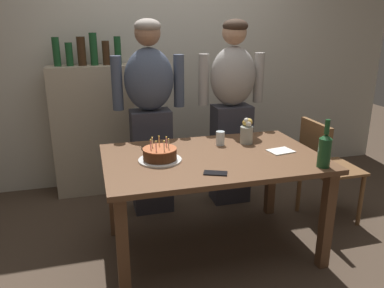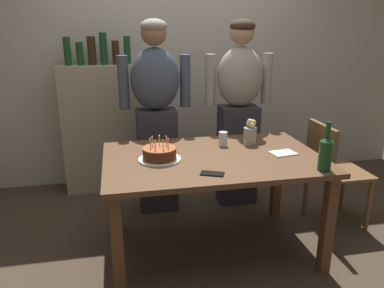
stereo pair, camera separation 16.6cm
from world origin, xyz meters
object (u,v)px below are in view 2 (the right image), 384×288
at_px(wine_bottle, 326,152).
at_px(person_woman_cardigan, 239,111).
at_px(water_glass_near, 223,139).
at_px(cell_phone, 212,174).
at_px(person_man_bearded, 156,115).
at_px(flower_vase, 250,133).
at_px(birthday_cake, 160,154).
at_px(dining_chair, 330,166).
at_px(napkin_stack, 283,153).

height_order(wine_bottle, person_woman_cardigan, person_woman_cardigan).
relative_size(water_glass_near, cell_phone, 0.74).
distance_m(wine_bottle, person_man_bearded, 1.47).
bearing_deg(flower_vase, cell_phone, -129.23).
relative_size(wine_bottle, person_man_bearded, 0.19).
xyz_separation_m(birthday_cake, cell_phone, (0.29, -0.31, -0.04)).
height_order(water_glass_near, cell_phone, water_glass_near).
distance_m(person_woman_cardigan, dining_chair, 0.90).
xyz_separation_m(flower_vase, person_man_bearded, (-0.65, 0.54, 0.04)).
xyz_separation_m(cell_phone, flower_vase, (0.43, 0.53, 0.09)).
height_order(wine_bottle, person_man_bearded, person_man_bearded).
relative_size(birthday_cake, person_woman_cardigan, 0.18).
distance_m(birthday_cake, person_man_bearded, 0.77).
height_order(napkin_stack, dining_chair, dining_chair).
distance_m(birthday_cake, napkin_stack, 0.88).
height_order(birthday_cake, dining_chair, birthday_cake).
relative_size(cell_phone, person_man_bearded, 0.09).
xyz_separation_m(water_glass_near, dining_chair, (0.90, -0.04, -0.28)).
relative_size(flower_vase, dining_chair, 0.23).
bearing_deg(cell_phone, person_man_bearded, 124.92).
bearing_deg(cell_phone, wine_bottle, 17.41).
relative_size(cell_phone, dining_chair, 0.17).
distance_m(water_glass_near, napkin_stack, 0.46).
height_order(wine_bottle, napkin_stack, wine_bottle).
bearing_deg(dining_chair, cell_phone, 114.19).
relative_size(wine_bottle, flower_vase, 1.56).
distance_m(wine_bottle, dining_chair, 0.78).
distance_m(water_glass_near, wine_bottle, 0.78).
relative_size(wine_bottle, cell_phone, 2.17).
xyz_separation_m(wine_bottle, person_woman_cardigan, (-0.19, 1.14, 0.02)).
distance_m(napkin_stack, person_woman_cardigan, 0.81).
distance_m(birthday_cake, wine_bottle, 1.07).
height_order(wine_bottle, dining_chair, wine_bottle).
height_order(birthday_cake, napkin_stack, birthday_cake).
xyz_separation_m(napkin_stack, dining_chair, (0.53, 0.23, -0.23)).
bearing_deg(dining_chair, flower_vase, 87.78).
distance_m(water_glass_near, flower_vase, 0.21).
bearing_deg(cell_phone, person_woman_cardigan, 87.44).
xyz_separation_m(wine_bottle, napkin_stack, (-0.12, 0.35, -0.11)).
bearing_deg(water_glass_near, napkin_stack, -35.58).
xyz_separation_m(birthday_cake, person_woman_cardigan, (0.80, 0.76, 0.09)).
relative_size(birthday_cake, cell_phone, 2.02).
bearing_deg(cell_phone, water_glass_near, 90.93).
xyz_separation_m(birthday_cake, flower_vase, (0.72, 0.21, 0.05)).
xyz_separation_m(water_glass_near, wine_bottle, (0.48, -0.61, 0.06)).
bearing_deg(birthday_cake, water_glass_near, 23.89).
bearing_deg(dining_chair, water_glass_near, 87.62).
bearing_deg(water_glass_near, dining_chair, -2.38).
bearing_deg(napkin_stack, cell_phone, -155.01).
bearing_deg(person_man_bearded, napkin_stack, 135.52).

